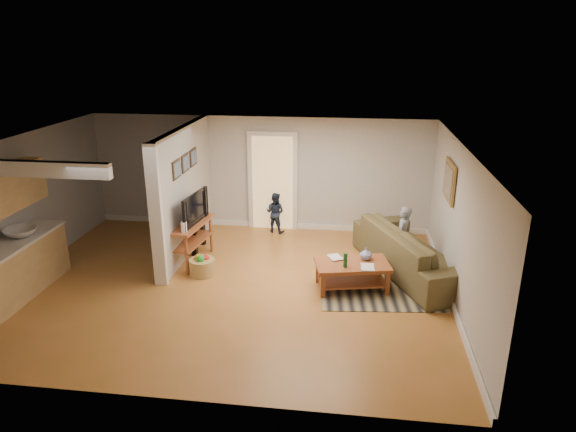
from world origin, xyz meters
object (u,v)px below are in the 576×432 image
(sofa, at_px, (411,272))
(speaker_left, at_px, (194,232))
(speaker_right, at_px, (202,224))
(toy_basket, at_px, (202,266))
(child, at_px, (400,267))
(toddler, at_px, (275,231))
(coffee_table, at_px, (353,268))
(tv_console, at_px, (191,226))

(sofa, xyz_separation_m, speaker_left, (-4.20, 0.22, 0.50))
(sofa, bearing_deg, speaker_left, 62.79)
(speaker_left, bearing_deg, speaker_right, 91.80)
(sofa, bearing_deg, speaker_right, 55.13)
(toy_basket, height_order, child, child)
(sofa, xyz_separation_m, toddler, (-2.81, 1.72, 0.00))
(coffee_table, bearing_deg, toddler, 124.50)
(toy_basket, bearing_deg, tv_console, 122.74)
(speaker_left, relative_size, toddler, 1.11)
(coffee_table, relative_size, toddler, 1.51)
(coffee_table, relative_size, speaker_left, 1.36)
(coffee_table, bearing_deg, speaker_right, 152.92)
(toddler, bearing_deg, sofa, 165.33)
(child, xyz_separation_m, toddler, (-2.62, 1.54, 0.00))
(sofa, bearing_deg, child, 22.29)
(coffee_table, distance_m, speaker_left, 3.28)
(tv_console, xyz_separation_m, toddler, (1.32, 1.82, -0.73))
(toy_basket, bearing_deg, sofa, 9.26)
(speaker_left, xyz_separation_m, speaker_right, (0.00, 0.57, -0.04))
(speaker_left, bearing_deg, child, 1.28)
(coffee_table, distance_m, speaker_right, 3.50)
(sofa, height_order, toddler, toddler)
(coffee_table, height_order, tv_console, tv_console)
(sofa, distance_m, toy_basket, 3.85)
(speaker_right, bearing_deg, toy_basket, -58.98)
(speaker_right, bearing_deg, child, 6.59)
(tv_console, bearing_deg, speaker_left, 108.69)
(sofa, relative_size, speaker_right, 3.11)
(sofa, relative_size, speaker_left, 2.88)
(tv_console, xyz_separation_m, child, (3.94, 0.28, -0.73))
(sofa, height_order, speaker_left, speaker_left)
(tv_console, distance_m, child, 4.01)
(sofa, relative_size, tv_console, 2.17)
(tv_console, bearing_deg, toy_basket, -49.79)
(sofa, bearing_deg, toddler, 34.34)
(sofa, bearing_deg, toy_basket, 75.07)
(sofa, distance_m, toddler, 3.30)
(coffee_table, distance_m, toy_basket, 2.73)
(speaker_right, xyz_separation_m, toy_basket, (0.40, -1.41, -0.29))
(coffee_table, distance_m, toddler, 3.09)
(tv_console, distance_m, toddler, 2.36)
(child, height_order, toddler, child)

